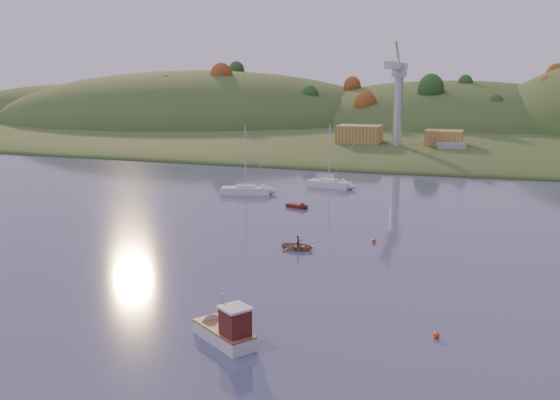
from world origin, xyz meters
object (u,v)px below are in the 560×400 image
(fishing_boat, at_px, (221,328))
(sailboat_near, at_px, (246,190))
(sailboat_far, at_px, (329,183))
(red_tender, at_px, (301,207))
(canoe, at_px, (298,246))

(fishing_boat, xyz_separation_m, sailboat_near, (-19.76, 55.89, -0.21))
(sailboat_near, xyz_separation_m, sailboat_far, (11.80, 10.69, -0.01))
(red_tender, bearing_deg, sailboat_near, 164.82)
(fishing_boat, bearing_deg, sailboat_near, -35.25)
(fishing_boat, xyz_separation_m, sailboat_far, (-7.96, 66.57, -0.22))
(fishing_boat, xyz_separation_m, red_tender, (-7.72, 47.63, -0.68))
(fishing_boat, bearing_deg, red_tender, -45.52)
(canoe, height_order, red_tender, red_tender)
(fishing_boat, distance_m, sailboat_far, 67.05)
(red_tender, bearing_deg, sailboat_far, 109.97)
(sailboat_far, relative_size, red_tender, 2.82)
(sailboat_far, distance_m, red_tender, 18.95)
(canoe, relative_size, red_tender, 0.94)
(sailboat_near, height_order, sailboat_far, sailboat_near)
(sailboat_near, bearing_deg, red_tender, -47.06)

